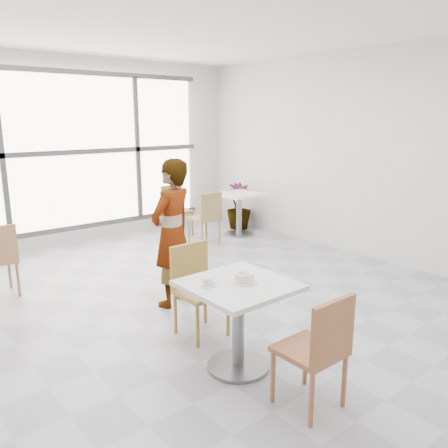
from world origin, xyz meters
TOP-DOWN VIEW (x-y plane):
  - floor at (0.00, 0.00)m, footprint 7.00×7.00m
  - ceiling at (0.00, 0.00)m, footprint 7.00×7.00m
  - wall_back at (0.00, 3.50)m, footprint 6.00×0.00m
  - wall_right at (3.00, 0.00)m, footprint 0.00×7.00m
  - window at (0.00, 3.44)m, footprint 4.60×0.07m
  - main_table at (-0.54, -1.14)m, footprint 0.80×0.80m
  - chair_near at (-0.48, -1.92)m, footprint 0.42×0.42m
  - chair_far at (-0.42, -0.39)m, footprint 0.42×0.42m
  - oatmeal_bowl at (-0.50, -1.16)m, footprint 0.21×0.21m
  - coffee_cup at (-0.78, -1.03)m, footprint 0.16×0.13m
  - person at (-0.21, 0.33)m, footprint 0.69×0.56m
  - bg_table_right at (2.37, 2.16)m, footprint 0.70×0.70m
  - bg_chair_right_near at (1.54, 2.01)m, footprint 0.42×0.42m
  - bg_chair_right_far at (1.53, 2.92)m, footprint 0.42×0.42m
  - plant_right at (2.70, 2.54)m, footprint 0.57×0.57m

SIDE VIEW (x-z plane):
  - floor at x=0.00m, z-range 0.00..0.00m
  - plant_right at x=2.70m, z-range 0.00..0.85m
  - bg_table_right at x=2.37m, z-range 0.11..0.86m
  - chair_near at x=-0.48m, z-range 0.07..0.94m
  - chair_far at x=-0.42m, z-range 0.07..0.94m
  - bg_chair_right_near at x=1.54m, z-range 0.07..0.94m
  - bg_chair_right_far at x=1.53m, z-range 0.07..0.94m
  - main_table at x=-0.54m, z-range 0.15..0.90m
  - coffee_cup at x=-0.78m, z-range 0.75..0.81m
  - oatmeal_bowl at x=-0.50m, z-range 0.74..0.84m
  - person at x=-0.21m, z-range 0.00..1.62m
  - window at x=0.00m, z-range 0.24..2.76m
  - wall_back at x=0.00m, z-range -1.50..4.50m
  - wall_right at x=3.00m, z-range -2.00..5.00m
  - ceiling at x=0.00m, z-range 3.00..3.00m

